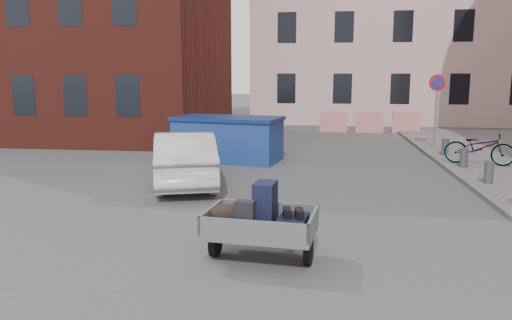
# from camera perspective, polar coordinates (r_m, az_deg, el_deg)

# --- Properties ---
(ground) EXTENTS (120.00, 120.00, 0.00)m
(ground) POSITION_cam_1_polar(r_m,az_deg,el_deg) (9.83, -3.89, -6.64)
(ground) COLOR #38383A
(ground) RESTS_ON ground
(building_pink) EXTENTS (16.00, 8.00, 14.00)m
(building_pink) POSITION_cam_1_polar(r_m,az_deg,el_deg) (31.80, 15.47, 17.11)
(building_pink) COLOR #D1A4A0
(building_pink) RESTS_ON ground
(no_parking_sign) EXTENTS (0.60, 0.09, 2.65)m
(no_parking_sign) POSITION_cam_1_polar(r_m,az_deg,el_deg) (19.20, 19.95, 6.95)
(no_parking_sign) COLOR gray
(no_parking_sign) RESTS_ON sidewalk
(bollards) EXTENTS (0.22, 9.02, 0.55)m
(bollards) POSITION_cam_1_polar(r_m,az_deg,el_deg) (13.52, 25.06, -1.29)
(bollards) COLOR #3A3A3D
(bollards) RESTS_ON sidewalk
(barriers) EXTENTS (4.70, 0.18, 1.00)m
(barriers) POSITION_cam_1_polar(r_m,az_deg,el_deg) (24.47, 12.85, 4.23)
(barriers) COLOR red
(barriers) RESTS_ON ground
(trailer) EXTENTS (1.71, 1.88, 1.20)m
(trailer) POSITION_cam_1_polar(r_m,az_deg,el_deg) (7.50, 0.49, -7.04)
(trailer) COLOR black
(trailer) RESTS_ON ground
(dumpster) EXTENTS (3.67, 2.38, 1.42)m
(dumpster) POSITION_cam_1_polar(r_m,az_deg,el_deg) (16.15, -3.23, 2.46)
(dumpster) COLOR navy
(dumpster) RESTS_ON ground
(silver_car) EXTENTS (2.57, 4.34, 1.35)m
(silver_car) POSITION_cam_1_polar(r_m,az_deg,el_deg) (12.77, -8.18, 0.22)
(silver_car) COLOR silver
(silver_car) RESTS_ON ground
(bicycle) EXTENTS (2.05, 1.23, 1.02)m
(bicycle) POSITION_cam_1_polar(r_m,az_deg,el_deg) (16.21, 24.17, 1.33)
(bicycle) COLOR black
(bicycle) RESTS_ON sidewalk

